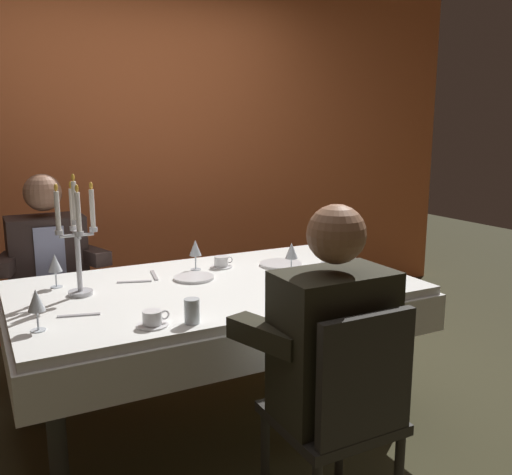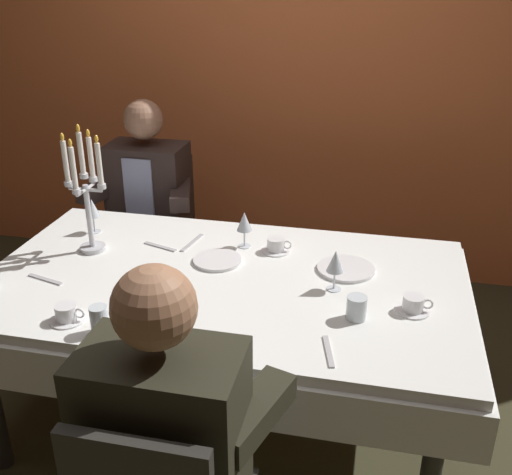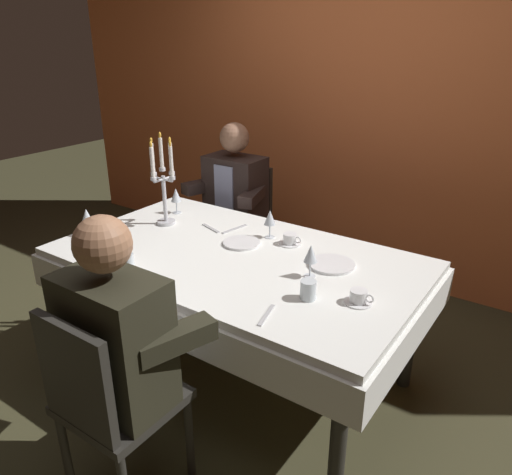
# 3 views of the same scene
# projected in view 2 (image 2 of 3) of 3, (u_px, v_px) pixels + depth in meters

# --- Properties ---
(ground_plane) EXTENTS (12.00, 12.00, 0.00)m
(ground_plane) POSITION_uv_depth(u_px,v_px,m) (227.00, 422.00, 2.68)
(ground_plane) COLOR #3B3822
(back_wall) EXTENTS (6.00, 0.12, 2.70)m
(back_wall) POSITION_uv_depth(u_px,v_px,m) (294.00, 60.00, 3.59)
(back_wall) COLOR orange
(back_wall) RESTS_ON ground_plane
(dining_table) EXTENTS (1.94, 1.14, 0.74)m
(dining_table) POSITION_uv_depth(u_px,v_px,m) (224.00, 303.00, 2.42)
(dining_table) COLOR white
(dining_table) RESTS_ON ground_plane
(candelabra) EXTENTS (0.19, 0.19, 0.56)m
(candelabra) POSITION_uv_depth(u_px,v_px,m) (86.00, 194.00, 2.49)
(candelabra) COLOR silver
(candelabra) RESTS_ON dining_table
(dinner_plate_0) EXTENTS (0.23, 0.23, 0.01)m
(dinner_plate_0) POSITION_uv_depth(u_px,v_px,m) (346.00, 269.00, 2.43)
(dinner_plate_0) COLOR white
(dinner_plate_0) RESTS_ON dining_table
(dinner_plate_1) EXTENTS (0.20, 0.20, 0.01)m
(dinner_plate_1) POSITION_uv_depth(u_px,v_px,m) (218.00, 260.00, 2.50)
(dinner_plate_1) COLOR white
(dinner_plate_1) RESTS_ON dining_table
(wine_glass_0) EXTENTS (0.07, 0.07, 0.16)m
(wine_glass_0) POSITION_uv_depth(u_px,v_px,m) (244.00, 222.00, 2.58)
(wine_glass_0) COLOR silver
(wine_glass_0) RESTS_ON dining_table
(wine_glass_2) EXTENTS (0.07, 0.07, 0.16)m
(wine_glass_2) POSITION_uv_depth(u_px,v_px,m) (335.00, 263.00, 2.24)
(wine_glass_2) COLOR silver
(wine_glass_2) RESTS_ON dining_table
(wine_glass_3) EXTENTS (0.07, 0.07, 0.16)m
(wine_glass_3) POSITION_uv_depth(u_px,v_px,m) (92.00, 209.00, 2.73)
(wine_glass_3) COLOR silver
(wine_glass_3) RESTS_ON dining_table
(water_tumbler_0) EXTENTS (0.07, 0.07, 0.09)m
(water_tumbler_0) POSITION_uv_depth(u_px,v_px,m) (357.00, 308.00, 2.08)
(water_tumbler_0) COLOR silver
(water_tumbler_0) RESTS_ON dining_table
(water_tumbler_1) EXTENTS (0.06, 0.06, 0.10)m
(water_tumbler_1) POSITION_uv_depth(u_px,v_px,m) (99.00, 320.00, 2.00)
(water_tumbler_1) COLOR silver
(water_tumbler_1) RESTS_ON dining_table
(coffee_cup_0) EXTENTS (0.13, 0.12, 0.06)m
(coffee_cup_0) POSITION_uv_depth(u_px,v_px,m) (67.00, 314.00, 2.07)
(coffee_cup_0) COLOR white
(coffee_cup_0) RESTS_ON dining_table
(coffee_cup_1) EXTENTS (0.13, 0.12, 0.06)m
(coffee_cup_1) POSITION_uv_depth(u_px,v_px,m) (413.00, 305.00, 2.13)
(coffee_cup_1) COLOR white
(coffee_cup_1) RESTS_ON dining_table
(coffee_cup_2) EXTENTS (0.13, 0.12, 0.06)m
(coffee_cup_2) POSITION_uv_depth(u_px,v_px,m) (276.00, 246.00, 2.58)
(coffee_cup_2) COLOR white
(coffee_cup_2) RESTS_ON dining_table
(knife_0) EXTENTS (0.05, 0.19, 0.01)m
(knife_0) POSITION_uv_depth(u_px,v_px,m) (192.00, 243.00, 2.66)
(knife_0) COLOR #B7B7BC
(knife_0) RESTS_ON dining_table
(fork_1) EXTENTS (0.06, 0.17, 0.01)m
(fork_1) POSITION_uv_depth(u_px,v_px,m) (328.00, 351.00, 1.92)
(fork_1) COLOR #B7B7BC
(fork_1) RESTS_ON dining_table
(fork_2) EXTENTS (0.17, 0.07, 0.01)m
(fork_2) POSITION_uv_depth(u_px,v_px,m) (160.00, 247.00, 2.63)
(fork_2) COLOR #B7B7BC
(fork_2) RESTS_ON dining_table
(spoon_3) EXTENTS (0.17, 0.06, 0.01)m
(spoon_3) POSITION_uv_depth(u_px,v_px,m) (45.00, 279.00, 2.35)
(spoon_3) COLOR #B7B7BC
(spoon_3) RESTS_ON dining_table
(seated_diner_0) EXTENTS (0.63, 0.48, 1.24)m
(seated_diner_0) POSITION_uv_depth(u_px,v_px,m) (149.00, 191.00, 3.29)
(seated_diner_0) COLOR #292723
(seated_diner_0) RESTS_ON ground_plane
(seated_diner_1) EXTENTS (0.63, 0.48, 1.24)m
(seated_diner_1) POSITION_uv_depth(u_px,v_px,m) (164.00, 439.00, 1.57)
(seated_diner_1) COLOR #292723
(seated_diner_1) RESTS_ON ground_plane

